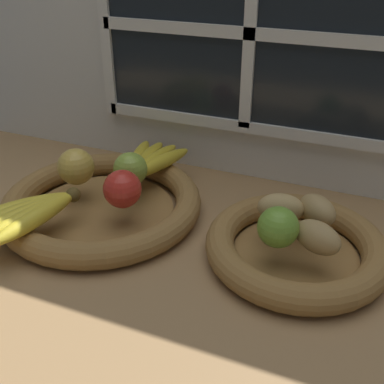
% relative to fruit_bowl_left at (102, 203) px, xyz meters
% --- Properties ---
extents(ground_plane, '(1.40, 0.90, 0.03)m').
position_rel_fruit_bowl_left_xyz_m(ground_plane, '(0.21, -0.03, -0.04)').
color(ground_plane, '#9E774C').
extents(back_wall, '(1.40, 0.05, 0.55)m').
position_rel_fruit_bowl_left_xyz_m(back_wall, '(0.21, 0.27, 0.26)').
color(back_wall, silver).
rests_on(back_wall, ground_plane).
extents(fruit_bowl_left, '(0.38, 0.38, 0.05)m').
position_rel_fruit_bowl_left_xyz_m(fruit_bowl_left, '(0.00, 0.00, 0.00)').
color(fruit_bowl_left, olive).
rests_on(fruit_bowl_left, ground_plane).
extents(fruit_bowl_right, '(0.30, 0.30, 0.05)m').
position_rel_fruit_bowl_left_xyz_m(fruit_bowl_right, '(0.38, 0.00, 0.00)').
color(fruit_bowl_right, olive).
rests_on(fruit_bowl_right, ground_plane).
extents(apple_golden_left, '(0.07, 0.07, 0.07)m').
position_rel_fruit_bowl_left_xyz_m(apple_golden_left, '(-0.06, 0.01, 0.06)').
color(apple_golden_left, gold).
rests_on(apple_golden_left, fruit_bowl_left).
extents(apple_red_right, '(0.07, 0.07, 0.07)m').
position_rel_fruit_bowl_left_xyz_m(apple_red_right, '(0.07, -0.03, 0.06)').
color(apple_red_right, red).
rests_on(apple_red_right, fruit_bowl_left).
extents(apple_green_back, '(0.07, 0.07, 0.07)m').
position_rel_fruit_bowl_left_xyz_m(apple_green_back, '(0.04, 0.05, 0.06)').
color(apple_green_back, '#8CAD3D').
rests_on(apple_green_back, fruit_bowl_left).
extents(banana_bunch_front, '(0.14, 0.19, 0.03)m').
position_rel_fruit_bowl_left_xyz_m(banana_bunch_front, '(-0.06, -0.13, 0.04)').
color(banana_bunch_front, yellow).
rests_on(banana_bunch_front, fruit_bowl_left).
extents(banana_bunch_back, '(0.13, 0.19, 0.03)m').
position_rel_fruit_bowl_left_xyz_m(banana_bunch_back, '(0.04, 0.13, 0.04)').
color(banana_bunch_back, gold).
rests_on(banana_bunch_back, fruit_bowl_left).
extents(potato_oblong, '(0.09, 0.06, 0.05)m').
position_rel_fruit_bowl_left_xyz_m(potato_oblong, '(0.34, 0.03, 0.05)').
color(potato_oblong, tan).
rests_on(potato_oblong, fruit_bowl_right).
extents(potato_back, '(0.09, 0.09, 0.05)m').
position_rel_fruit_bowl_left_xyz_m(potato_back, '(0.40, 0.05, 0.05)').
color(potato_back, '#A38451').
rests_on(potato_back, fruit_bowl_right).
extents(potato_small, '(0.09, 0.08, 0.05)m').
position_rel_fruit_bowl_left_xyz_m(potato_small, '(0.41, -0.03, 0.05)').
color(potato_small, '#A38451').
rests_on(potato_small, fruit_bowl_right).
extents(lime_near, '(0.07, 0.07, 0.07)m').
position_rel_fruit_bowl_left_xyz_m(lime_near, '(0.35, -0.04, 0.06)').
color(lime_near, '#6B9E33').
rests_on(lime_near, fruit_bowl_right).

